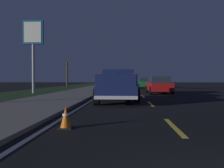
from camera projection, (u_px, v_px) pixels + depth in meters
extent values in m
plane|color=black|center=(136.00, 89.00, 28.81)|extent=(144.00, 144.00, 0.00)
cube|color=slate|center=(92.00, 89.00, 29.16)|extent=(108.00, 4.00, 0.12)
cube|color=#1E3819|center=(54.00, 89.00, 29.46)|extent=(108.00, 6.00, 0.01)
cube|color=yellow|center=(174.00, 127.00, 6.11)|extent=(2.40, 0.14, 0.01)
cube|color=yellow|center=(151.00, 104.00, 11.85)|extent=(2.40, 0.14, 0.01)
cube|color=yellow|center=(143.00, 97.00, 16.89)|extent=(2.40, 0.14, 0.01)
cube|color=yellow|center=(139.00, 92.00, 22.92)|extent=(2.40, 0.14, 0.01)
cube|color=yellow|center=(136.00, 89.00, 29.29)|extent=(2.40, 0.14, 0.01)
cube|color=yellow|center=(134.00, 88.00, 35.27)|extent=(2.40, 0.14, 0.01)
cube|color=yellow|center=(133.00, 86.00, 41.62)|extent=(2.40, 0.14, 0.01)
cube|color=yellow|center=(132.00, 86.00, 46.71)|extent=(2.40, 0.14, 0.01)
cube|color=yellow|center=(131.00, 85.00, 52.99)|extent=(2.40, 0.14, 0.01)
cube|color=yellow|center=(131.00, 84.00, 58.43)|extent=(2.40, 0.14, 0.01)
cube|color=yellow|center=(130.00, 84.00, 63.47)|extent=(2.40, 0.14, 0.01)
cube|color=yellow|center=(130.00, 84.00, 70.04)|extent=(2.40, 0.14, 0.01)
cube|color=yellow|center=(130.00, 83.00, 76.12)|extent=(2.40, 0.14, 0.01)
cube|color=silver|center=(109.00, 89.00, 29.02)|extent=(108.00, 0.14, 0.01)
cube|color=#141E4C|center=(118.00, 90.00, 12.99)|extent=(5.41, 2.02, 0.60)
cube|color=#141E4C|center=(119.00, 77.00, 14.16)|extent=(2.17, 1.85, 0.90)
cube|color=#1E2833|center=(118.00, 76.00, 13.11)|extent=(0.04, 1.44, 0.50)
cube|color=#141E4C|center=(100.00, 80.00, 11.96)|extent=(3.02, 0.09, 0.56)
cube|color=#141E4C|center=(135.00, 80.00, 11.84)|extent=(3.02, 0.09, 0.56)
cube|color=#141E4C|center=(116.00, 80.00, 10.33)|extent=(0.09, 1.88, 0.56)
cube|color=silver|center=(116.00, 98.00, 10.34)|extent=(0.13, 2.00, 0.16)
cube|color=red|center=(98.00, 76.00, 10.38)|extent=(0.06, 0.14, 0.20)
cube|color=red|center=(133.00, 76.00, 10.28)|extent=(0.06, 0.14, 0.20)
ellipsoid|color=#232833|center=(117.00, 79.00, 11.90)|extent=(2.60, 1.53, 0.64)
sphere|color=silver|center=(111.00, 82.00, 12.43)|extent=(0.40, 0.40, 0.40)
sphere|color=beige|center=(123.00, 82.00, 11.29)|extent=(0.34, 0.34, 0.34)
cylinder|color=black|center=(104.00, 93.00, 14.84)|extent=(0.84, 0.28, 0.84)
cylinder|color=black|center=(134.00, 93.00, 14.71)|extent=(0.84, 0.28, 0.84)
cylinder|color=black|center=(97.00, 97.00, 11.28)|extent=(0.84, 0.28, 0.84)
cylinder|color=black|center=(137.00, 97.00, 11.16)|extent=(0.84, 0.28, 0.84)
cube|color=black|center=(143.00, 83.00, 42.04)|extent=(4.40, 1.80, 0.70)
cube|color=#1E2833|center=(143.00, 80.00, 41.78)|extent=(2.47, 1.59, 0.56)
cylinder|color=black|center=(138.00, 84.00, 43.59)|extent=(0.68, 0.22, 0.68)
cylinder|color=black|center=(147.00, 84.00, 43.48)|extent=(0.68, 0.22, 0.68)
cylinder|color=black|center=(138.00, 85.00, 40.61)|extent=(0.68, 0.22, 0.68)
cylinder|color=black|center=(149.00, 85.00, 40.50)|extent=(0.68, 0.22, 0.68)
cube|color=red|center=(144.00, 83.00, 39.89)|extent=(0.08, 1.51, 0.10)
cube|color=#14592D|center=(145.00, 84.00, 33.16)|extent=(4.40, 1.81, 0.70)
cube|color=#1E2833|center=(145.00, 80.00, 32.90)|extent=(2.47, 1.59, 0.56)
cylinder|color=black|center=(138.00, 86.00, 34.71)|extent=(0.68, 0.22, 0.68)
cylinder|color=black|center=(150.00, 86.00, 34.61)|extent=(0.68, 0.22, 0.68)
cylinder|color=black|center=(139.00, 86.00, 31.73)|extent=(0.68, 0.22, 0.68)
cylinder|color=black|center=(152.00, 86.00, 31.62)|extent=(0.68, 0.22, 0.68)
cube|color=red|center=(146.00, 84.00, 31.01)|extent=(0.08, 1.51, 0.10)
cube|color=maroon|center=(159.00, 87.00, 20.43)|extent=(4.44, 1.90, 0.70)
cube|color=#1E2833|center=(159.00, 80.00, 20.16)|extent=(2.50, 1.64, 0.56)
cylinder|color=black|center=(147.00, 89.00, 21.96)|extent=(0.68, 0.22, 0.68)
cylinder|color=black|center=(165.00, 89.00, 21.89)|extent=(0.68, 0.22, 0.68)
cylinder|color=black|center=(151.00, 91.00, 18.97)|extent=(0.68, 0.22, 0.68)
cylinder|color=black|center=(172.00, 91.00, 18.90)|extent=(0.68, 0.22, 0.68)
cube|color=red|center=(163.00, 87.00, 18.28)|extent=(0.11, 1.51, 0.10)
cylinder|color=#99999E|center=(33.00, 57.00, 20.88)|extent=(0.24, 0.24, 6.73)
cube|color=navy|center=(33.00, 32.00, 20.84)|extent=(0.24, 1.90, 2.20)
cube|color=silver|center=(33.00, 32.00, 20.71)|extent=(0.04, 1.60, 1.87)
cylinder|color=#423323|center=(67.00, 75.00, 37.36)|extent=(0.28, 0.28, 4.16)
cylinder|color=#423323|center=(65.00, 65.00, 37.56)|extent=(0.48, 0.84, 1.17)
cylinder|color=#423323|center=(69.00, 62.00, 37.10)|extent=(0.46, 0.98, 1.49)
cylinder|color=#423323|center=(69.00, 69.00, 37.17)|extent=(0.38, 0.72, 0.98)
cube|color=black|center=(66.00, 128.00, 5.93)|extent=(0.36, 0.36, 0.03)
cone|color=orange|center=(66.00, 117.00, 5.92)|extent=(0.28, 0.28, 0.55)
cylinder|color=white|center=(66.00, 115.00, 5.92)|extent=(0.17, 0.17, 0.06)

